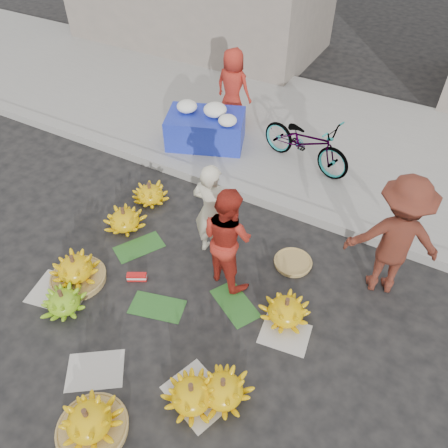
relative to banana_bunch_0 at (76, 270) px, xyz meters
The scene contains 22 objects.
ground 1.27m from the banana_bunch_0, 16.02° to the left, with size 80.00×80.00×0.00m, color black.
curb 2.82m from the banana_bunch_0, 64.63° to the left, with size 40.00×0.25×0.15m, color gray.
sidewalk 4.80m from the banana_bunch_0, 75.43° to the left, with size 40.00×4.00×0.12m, color gray.
newspaper_scatter 1.30m from the banana_bunch_0, 20.56° to the right, with size 3.20×1.80×0.00m, color beige, non-canonical shape.
banana_leaves 1.25m from the banana_bunch_0, 26.27° to the left, with size 2.00×1.00×0.00m, color #1F541C, non-canonical shape.
banana_bunch_0 is the anchor object (origin of this frame).
banana_bunch_1 0.44m from the banana_bunch_0, 68.37° to the right, with size 0.63×0.63×0.34m.
banana_bunch_2 1.96m from the banana_bunch_0, 43.42° to the right, with size 0.66×0.66×0.46m.
banana_bunch_3 2.19m from the banana_bunch_0, 16.87° to the right, with size 0.63×0.63×0.36m.
banana_bunch_4 2.39m from the banana_bunch_0, 10.65° to the right, with size 0.76×0.76×0.36m.
banana_bunch_5 2.63m from the banana_bunch_0, 16.54° to the left, with size 0.67×0.67×0.37m.
banana_bunch_6 1.08m from the banana_bunch_0, 95.20° to the left, with size 0.70×0.70×0.36m.
banana_bunch_7 1.73m from the banana_bunch_0, 94.21° to the left, with size 0.71×0.71×0.35m.
basket_spare 2.78m from the banana_bunch_0, 34.81° to the left, with size 0.48×0.48×0.06m, color olive.
incense_stack 0.75m from the banana_bunch_0, 30.25° to the left, with size 0.25×0.08×0.10m, color red.
vendor_cream 1.84m from the banana_bunch_0, 46.42° to the left, with size 0.52×0.34×1.41m, color beige.
vendor_red 1.96m from the banana_bunch_0, 31.40° to the left, with size 0.69×0.54×1.41m, color red.
man_striped 3.86m from the banana_bunch_0, 28.27° to the left, with size 1.07×0.61×1.65m, color #9D331C.
flower_table 3.40m from the banana_bunch_0, 92.02° to the left, with size 1.50×1.22×0.75m.
grey_bucket 3.53m from the banana_bunch_0, 102.46° to the left, with size 0.28×0.28×0.32m, color gray.
flower_vendor 4.28m from the banana_bunch_0, 90.77° to the left, with size 0.67×0.44×1.38m, color red.
bicycle 3.98m from the banana_bunch_0, 66.19° to the left, with size 1.61×0.56×0.85m, color gray.
Camera 1 is at (2.13, -2.56, 4.35)m, focal length 35.00 mm.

